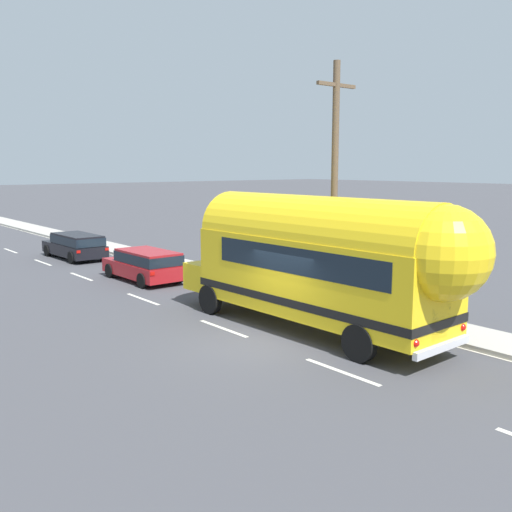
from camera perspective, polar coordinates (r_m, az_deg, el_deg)
ground_plane at (r=16.62m, az=0.62°, el=-8.58°), size 300.00×300.00×0.00m
lane_markings at (r=28.67m, az=-11.76°, el=-1.32°), size 4.11×80.00×0.01m
sidewalk_slab at (r=27.27m, az=-4.90°, el=-1.53°), size 1.95×90.00×0.15m
utility_pole at (r=20.27m, az=7.77°, el=7.21°), size 1.80×0.24×8.50m
painted_bus at (r=17.08m, az=6.89°, el=-0.22°), size 2.77×11.01×4.12m
car_lead at (r=25.62m, az=-10.87°, el=-0.70°), size 1.96×4.45×1.37m
car_second at (r=32.70m, az=-17.40°, el=1.11°), size 1.97×4.80×1.37m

